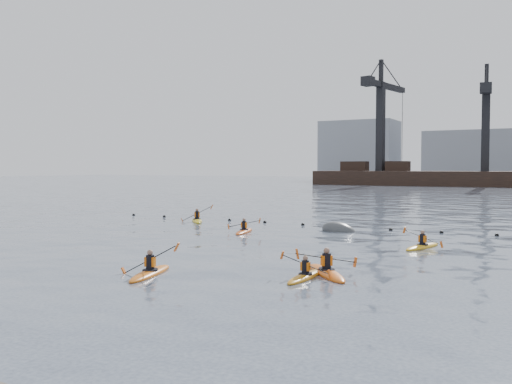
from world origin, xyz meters
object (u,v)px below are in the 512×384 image
kayaker_4 (326,271)px  kayaker_0 (150,272)px  mooring_buoy (339,231)px  kayaker_5 (197,220)px  kayaker_1 (305,276)px  kayaker_2 (244,231)px  kayaker_3 (422,246)px

kayaker_4 → kayaker_0: bearing=-10.4°
mooring_buoy → kayaker_5: bearing=176.4°
kayaker_1 → kayaker_2: bearing=128.4°
kayaker_1 → kayaker_5: 20.83m
mooring_buoy → kayaker_0: bearing=-94.6°
kayaker_3 → kayaker_4: size_ratio=1.00×
kayaker_3 → mooring_buoy: kayaker_3 is taller
kayaker_2 → kayaker_4: (9.05, -9.55, 0.01)m
kayaker_2 → kayaker_3: 10.78m
kayaker_0 → kayaker_2: size_ratio=1.07×
kayaker_0 → kayaker_5: kayaker_0 is taller
kayaker_0 → kayaker_2: 13.20m
kayaker_1 → kayaker_2: size_ratio=0.92×
kayaker_2 → kayaker_3: size_ratio=1.00×
kayaker_3 → kayaker_5: bearing=178.2°
kayaker_1 → kayaker_5: (-14.91, 14.55, 0.02)m
kayaker_4 → kayaker_5: size_ratio=1.03×
kayaker_2 → kayaker_4: kayaker_4 is taller
kayaker_0 → kayaker_4: bearing=13.7°
kayaker_0 → kayaker_5: size_ratio=1.09×
kayaker_0 → kayaker_2: bearing=89.3°
kayaker_4 → kayaker_3: bearing=-141.4°
kayaker_1 → kayaker_3: size_ratio=0.92×
kayaker_3 → kayaker_5: 17.76m
kayaker_0 → kayaker_3: (7.22, 11.53, -0.01)m
kayaker_0 → kayaker_3: bearing=41.9°
kayaker_3 → kayaker_4: bearing=-85.9°
kayaker_0 → mooring_buoy: size_ratio=1.52×
kayaker_0 → mooring_buoy: kayaker_0 is taller
kayaker_1 → mooring_buoy: bearing=104.6°
kayaker_0 → kayaker_1: (5.16, 2.19, -0.01)m
kayaker_1 → kayaker_3: bearing=76.6°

